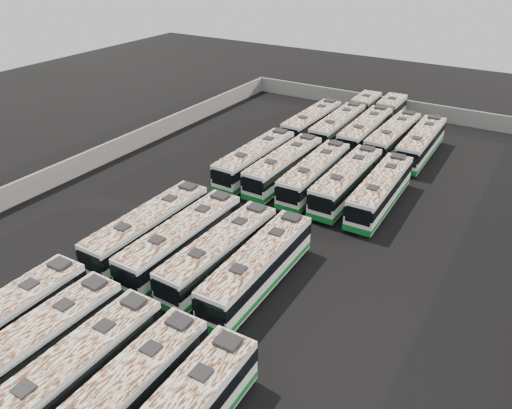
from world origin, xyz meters
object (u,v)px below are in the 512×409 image
bus_midback_right (347,181)px  bus_back_far_right (421,143)px  bus_midfront_center (220,253)px  bus_midfront_left (182,240)px  bus_back_left (348,120)px  bus_back_right (393,137)px  bus_midfront_far_left (149,228)px  bus_midback_far_left (255,160)px  bus_front_right (119,402)px  bus_front_center (72,375)px  bus_back_far_left (312,123)px  bus_back_center (374,124)px  bus_midfront_right (258,267)px  bus_front_left (30,350)px  bus_midback_left (284,166)px  bus_midback_far_right (380,191)px  bus_midback_center (315,174)px

bus_midback_right → bus_back_far_right: size_ratio=1.00×
bus_back_far_right → bus_midfront_center: bearing=-103.5°
bus_midback_right → bus_midfront_left: bearing=-112.7°
bus_back_left → bus_back_right: (6.94, -3.21, 0.03)m
bus_midfront_center → bus_back_left: 33.29m
bus_midfront_far_left → bus_midback_far_left: bearing=89.9°
bus_front_right → bus_midback_right: size_ratio=0.97×
bus_front_center → bus_back_far_left: 43.92m
bus_back_center → bus_midfront_center: bearing=-91.1°
bus_midfront_right → bus_back_left: bus_midfront_right is taller
bus_midback_far_left → bus_back_far_left: (-0.08, 13.66, -0.04)m
bus_midback_right → bus_back_far_right: bearing=75.9°
bus_front_center → bus_midfront_far_left: (-6.77, 13.54, 0.06)m
bus_midback_right → bus_back_far_left: size_ratio=1.03×
bus_front_left → bus_back_far_left: (-3.39, 43.43, -0.02)m
bus_front_center → bus_back_center: bearing=90.0°
bus_back_left → bus_back_center: 3.52m
bus_midback_right → bus_back_center: (-3.37, 16.94, 0.01)m
bus_midback_left → bus_midback_far_right: 10.23m
bus_midfront_center → bus_midback_left: size_ratio=0.99×
bus_midfront_far_left → bus_midfront_left: bus_midfront_left is taller
bus_back_center → bus_back_far_right: (6.71, -3.38, -0.02)m
bus_back_far_left → bus_back_right: (10.28, 0.20, 0.04)m
bus_back_far_left → bus_midback_far_left: bearing=-89.1°
bus_front_center → bus_back_left: size_ratio=0.64×
bus_midfront_far_left → bus_back_far_left: (-0.03, 29.84, -0.06)m
bus_back_far_left → bus_back_center: bearing=27.7°
bus_front_right → bus_back_left: bearing=98.2°
bus_midback_far_right → bus_front_left: bearing=-110.4°
bus_midback_center → bus_back_center: (-0.03, 17.06, 0.04)m
bus_front_right → bus_front_center: bearing=-179.1°
bus_front_left → bus_midback_right: bus_midback_right is taller
bus_back_far_left → bus_back_left: bus_back_left is taller
bus_front_left → bus_midfront_far_left: bearing=104.6°
bus_midfront_center → bus_midback_right: bearing=79.7°
bus_midfront_center → bus_back_center: size_ratio=0.63×
bus_midback_far_right → bus_back_right: size_ratio=0.99×
bus_midback_center → bus_back_left: (-3.55, 16.96, -0.01)m
bus_midback_left → bus_midback_right: (6.82, 0.06, 0.02)m
bus_midfront_far_left → bus_back_far_right: bearing=65.7°
bus_front_right → bus_back_far_left: 44.52m
bus_midback_far_left → bus_midback_center: (6.81, 0.11, -0.03)m
bus_front_center → bus_midback_right: bearing=83.5°
bus_back_far_left → bus_front_center: bearing=-80.5°
bus_front_center → bus_midfront_right: bus_midfront_right is taller
bus_back_far_left → bus_back_right: bearing=1.7°
bus_midback_right → bus_midfront_far_left: bearing=-122.1°
bus_midback_far_left → bus_midback_center: 6.81m
bus_midback_center → bus_back_right: bearing=74.9°
bus_midfront_left → bus_midback_far_right: 19.15m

